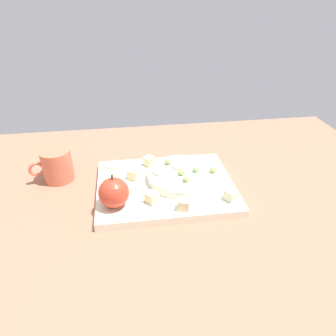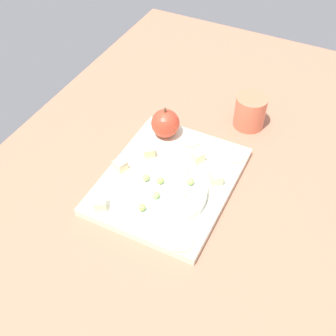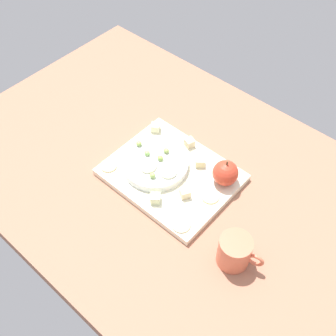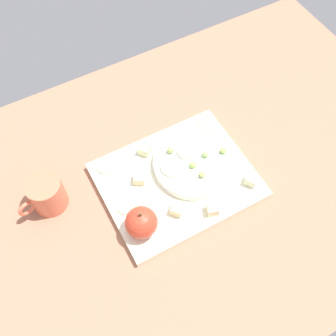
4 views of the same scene
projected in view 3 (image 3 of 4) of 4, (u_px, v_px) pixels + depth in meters
The scene contains 21 objects.
table at pixel (184, 189), 112.11cm from camera, with size 136.55×83.06×4.88cm, color #9D664E.
platter at pixel (171, 175), 110.87cm from camera, with size 33.31×26.77×1.91cm, color #EAE8C9.
serving_dish at pixel (155, 163), 110.75cm from camera, with size 18.09×18.09×2.15cm, color white.
apple_whole at pixel (225, 173), 105.70cm from camera, with size 6.79×6.79×6.79cm, color #C03A25.
apple_stem at pixel (227, 163), 102.60cm from camera, with size 0.50×0.50×1.20cm, color brown.
cheese_cube_0 at pixel (189, 143), 115.31cm from camera, with size 2.45×2.45×2.45cm, color beige.
cheese_cube_1 at pixel (199, 161), 111.04cm from camera, with size 2.45×2.45×2.45cm, color beige.
cheese_cube_2 at pixel (155, 127), 119.08cm from camera, with size 2.45×2.45×2.45cm, color beige.
cheese_cube_3 at pixel (185, 193), 104.40cm from camera, with size 2.45×2.45×2.45cm, color beige.
cheese_cube_4 at pixel (155, 199), 103.30cm from camera, with size 2.45×2.45×2.45cm, color beige.
cracker_0 at pixel (181, 225), 99.68cm from camera, with size 4.69×4.69×0.40cm, color #D1BA8D.
cracker_1 at pixel (109, 166), 111.37cm from camera, with size 4.69×4.69×0.40cm, color #DABB85.
cracker_2 at pixel (210, 197), 104.89cm from camera, with size 4.69×4.69×0.40cm, color #E2C386.
grape_0 at pixel (153, 175), 105.79cm from camera, with size 1.63×1.47×1.53cm, color #9CC460.
grape_1 at pixel (147, 153), 110.76cm from camera, with size 1.63×1.47×1.31cm, color #8AC25F.
grape_2 at pixel (166, 151), 111.30cm from camera, with size 1.63×1.47×1.32cm, color #97B25A.
grape_3 at pixel (139, 144), 112.90cm from camera, with size 1.63×1.47×1.40cm, color #99BF57.
grape_4 at pixel (160, 158), 109.60cm from camera, with size 1.63×1.47×1.36cm, color #93BE52.
apple_slice_0 at pixel (168, 172), 107.13cm from camera, with size 4.56×4.56×0.60cm, color beige.
apple_slice_1 at pixel (148, 166), 108.30cm from camera, with size 4.56×4.56×0.60cm, color beige.
cup at pixel (235, 251), 92.88cm from camera, with size 10.72×7.66×8.34cm.
Camera 3 is at (-40.57, 52.45, 93.11)cm, focal length 43.89 mm.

